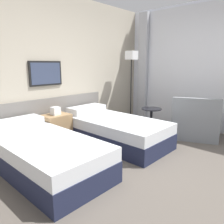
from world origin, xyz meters
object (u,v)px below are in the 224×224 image
Objects in this scene: bed_near_door at (42,153)px; armchair at (194,124)px; bed_near_window at (113,130)px; nightstand at (56,128)px; floor_lamp at (131,65)px; side_table at (151,117)px.

bed_near_door is 1.82× the size of armchair.
nightstand is (-0.72, 0.75, 0.04)m from bed_near_window.
floor_lamp is at bearing -20.79° from armchair.
bed_near_window is 0.90m from side_table.
bed_near_door is at bearing 180.00° from bed_near_window.
side_table is at bearing -17.48° from bed_near_window.
nightstand is 1.87m from side_table.
bed_near_window is 3.60× the size of side_table.
bed_near_door is 1.00× the size of bed_near_window.
floor_lamp reaches higher than bed_near_window.
floor_lamp reaches higher than side_table.
bed_near_window reaches higher than side_table.
nightstand reaches higher than bed_near_door.
bed_near_window is 1.82× the size of armchair.
floor_lamp is 1.57× the size of armchair.
bed_near_window is 1.16× the size of floor_lamp.
bed_near_window is 1.04m from nightstand.
nightstand is 1.22× the size of side_table.
bed_near_door reaches higher than side_table.
bed_near_door is at bearing 47.24° from armchair.
armchair is at bearing -19.17° from bed_near_door.
armchair is (0.08, -1.54, -1.13)m from floor_lamp.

